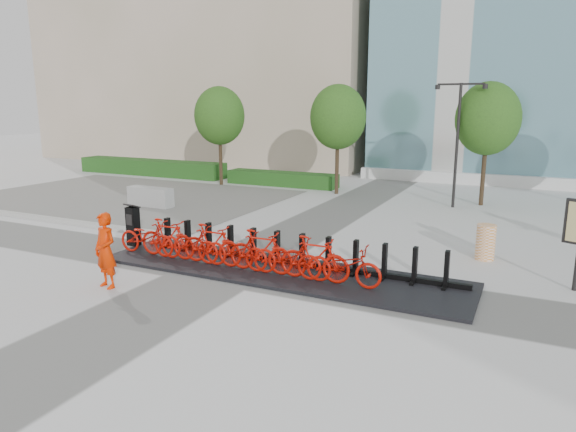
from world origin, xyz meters
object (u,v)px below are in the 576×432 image
at_px(construction_barrel, 486,242).
at_px(jersey_barrier, 151,197).
at_px(worker_red, 105,251).
at_px(bike_0, 147,237).
at_px(kiosk, 133,225).

bearing_deg(construction_barrel, jersey_barrier, 171.61).
xyz_separation_m(worker_red, jersey_barrier, (-5.61, 8.08, -0.48)).
bearing_deg(bike_0, kiosk, 60.85).
height_order(bike_0, worker_red, worker_red).
bearing_deg(worker_red, kiosk, 133.11).
xyz_separation_m(kiosk, worker_red, (1.79, -2.86, 0.19)).
bearing_deg(kiosk, bike_0, -24.93).
xyz_separation_m(bike_0, jersey_barrier, (-4.80, 5.77, -0.16)).
relative_size(worker_red, jersey_barrier, 0.85).
relative_size(bike_0, kiosk, 1.44).
distance_m(kiosk, worker_red, 3.38).
distance_m(bike_0, jersey_barrier, 7.51).
bearing_deg(jersey_barrier, kiosk, -51.56).
relative_size(construction_barrel, jersey_barrier, 0.47).
distance_m(worker_red, jersey_barrier, 9.85).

